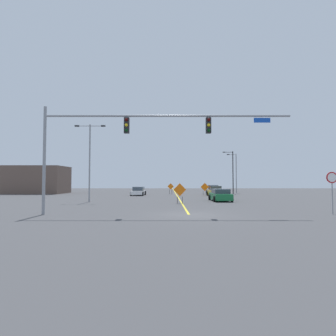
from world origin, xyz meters
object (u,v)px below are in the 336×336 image
Objects in this scene: construction_sign_left_lane at (204,187)px; car_yellow_distant at (215,191)px; traffic_signal_assembly at (130,133)px; street_lamp_far_left at (235,171)px; car_white_mid at (138,191)px; car_silver_near at (212,190)px; stop_sign at (332,184)px; car_green_approaching at (220,195)px; construction_sign_left_shoulder at (170,187)px; street_lamp_near_left at (89,156)px; construction_sign_right_lane at (179,191)px; street_lamp_mid_left at (232,170)px.

construction_sign_left_lane is 0.46× the size of car_yellow_distant.
traffic_signal_assembly is 2.28× the size of street_lamp_far_left.
car_silver_near is at bearing 21.77° from car_white_mid.
stop_sign is at bearing -79.56° from car_yellow_distant.
stop_sign is 0.62× the size of car_green_approaching.
car_green_approaching is (5.36, -17.02, -0.53)m from construction_sign_left_shoulder.
car_silver_near is 1.10× the size of car_white_mid.
street_lamp_near_left is 25.09m from car_silver_near.
construction_sign_left_lane is at bearing 47.48° from street_lamp_near_left.
traffic_signal_assembly is 11.08m from construction_sign_right_lane.
street_lamp_far_left is at bearing 44.73° from construction_sign_left_lane.
stop_sign is 1.47× the size of construction_sign_left_lane.
car_green_approaching is at bearing 5.87° from street_lamp_near_left.
street_lamp_mid_left is (19.44, 18.78, -0.78)m from street_lamp_near_left.
car_silver_near is at bearing -145.94° from street_lamp_far_left.
car_white_mid is (-17.02, -8.11, -3.41)m from street_lamp_far_left.
stop_sign is 0.39× the size of street_lamp_far_left.
car_white_mid is at bearing 110.22° from construction_sign_right_lane.
street_lamp_near_left is 4.29× the size of construction_sign_left_lane.
street_lamp_near_left is at bearing -174.13° from car_green_approaching.
car_white_mid is (-5.04, -4.57, -0.55)m from construction_sign_left_shoulder.
car_yellow_distant is (15.25, 11.59, -4.18)m from street_lamp_near_left.
construction_sign_left_shoulder reaches higher than car_yellow_distant.
street_lamp_mid_left reaches higher than car_white_mid.
construction_sign_left_lane is at bearing -148.14° from street_lamp_mid_left.
car_silver_near is 1.00× the size of car_green_approaching.
street_lamp_near_left is at bearing 169.65° from construction_sign_right_lane.
construction_sign_left_lane is at bearing -118.69° from car_silver_near.
stop_sign reaches higher than car_green_approaching.
street_lamp_far_left is 9.60m from construction_sign_left_lane.
traffic_signal_assembly is 28.49m from construction_sign_left_lane.
construction_sign_left_shoulder is (-11.98, -3.54, -2.86)m from street_lamp_far_left.
street_lamp_mid_left is at bearing 44.00° from street_lamp_near_left.
stop_sign reaches higher than construction_sign_left_shoulder.
street_lamp_mid_left is at bearing 65.61° from traffic_signal_assembly.
construction_sign_right_lane is (3.73, 9.57, -4.17)m from traffic_signal_assembly.
stop_sign is 31.35m from construction_sign_left_shoulder.
street_lamp_mid_left reaches higher than construction_sign_left_shoulder.
stop_sign reaches higher than construction_sign_left_lane.
car_yellow_distant is (0.97, -3.97, -0.51)m from construction_sign_left_lane.
street_lamp_far_left is 21.87m from car_green_approaching.
construction_sign_right_lane reaches higher than construction_sign_left_shoulder.
street_lamp_far_left is 1.72× the size of car_yellow_distant.
construction_sign_left_shoulder is at bearing -163.54° from street_lamp_far_left.
traffic_signal_assembly is 2.25× the size of street_lamp_mid_left.
construction_sign_right_lane reaches higher than car_green_approaching.
car_yellow_distant is at bearing 100.44° from stop_sign.
car_yellow_distant is at bearing -120.28° from street_lamp_mid_left.
car_yellow_distant is 11.71m from car_white_mid.
construction_sign_left_shoulder is at bearing 64.51° from street_lamp_near_left.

